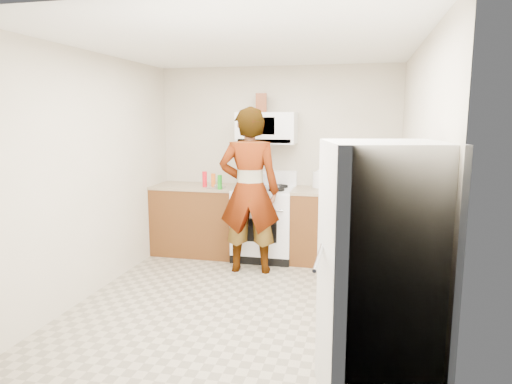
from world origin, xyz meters
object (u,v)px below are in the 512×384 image
(gas_range, at_px, (264,222))
(microwave, at_px, (267,128))
(person, at_px, (249,191))
(fridge, at_px, (380,278))
(saucepan, at_px, (256,179))
(kettle, at_px, (319,180))

(gas_range, xyz_separation_m, microwave, (0.00, 0.13, 1.21))
(person, bearing_deg, fridge, 113.90)
(gas_range, height_order, microwave, microwave)
(saucepan, bearing_deg, fridge, -63.83)
(microwave, distance_m, kettle, 0.96)
(gas_range, height_order, kettle, kettle)
(person, height_order, fridge, person)
(microwave, relative_size, saucepan, 3.28)
(gas_range, distance_m, fridge, 3.20)
(microwave, height_order, saucepan, microwave)
(fridge, bearing_deg, person, 108.62)
(gas_range, bearing_deg, kettle, 15.49)
(kettle, bearing_deg, saucepan, -179.49)
(microwave, relative_size, kettle, 3.81)
(gas_range, relative_size, person, 0.58)
(microwave, bearing_deg, gas_range, -90.00)
(person, height_order, kettle, person)
(person, height_order, saucepan, person)
(fridge, distance_m, saucepan, 3.41)
(fridge, relative_size, saucepan, 7.33)
(kettle, relative_size, saucepan, 0.86)
(person, xyz_separation_m, kettle, (0.75, 0.75, 0.05))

